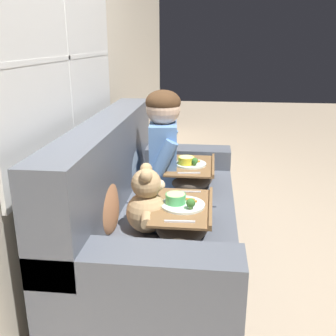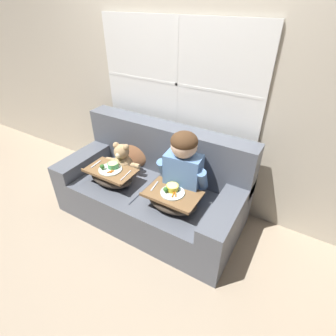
# 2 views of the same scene
# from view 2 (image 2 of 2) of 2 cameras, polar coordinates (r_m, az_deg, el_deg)

# --- Properties ---
(ground_plane) EXTENTS (14.00, 14.00, 0.00)m
(ground_plane) POSITION_cam_2_polar(r_m,az_deg,el_deg) (2.87, -3.70, -10.11)
(ground_plane) COLOR tan
(wall_back_with_window) EXTENTS (8.00, 0.08, 2.60)m
(wall_back_with_window) POSITION_cam_2_polar(r_m,az_deg,el_deg) (2.64, 2.43, 18.65)
(wall_back_with_window) COLOR beige
(wall_back_with_window) RESTS_ON ground_plane
(couch) EXTENTS (1.83, 0.88, 0.92)m
(couch) POSITION_cam_2_polar(r_m,az_deg,el_deg) (2.71, -3.06, -4.26)
(couch) COLOR #565B66
(couch) RESTS_ON ground_plane
(throw_pillow_behind_child) EXTENTS (0.36, 0.17, 0.38)m
(throw_pillow_behind_child) POSITION_cam_2_polar(r_m,az_deg,el_deg) (2.55, 5.61, -0.05)
(throw_pillow_behind_child) COLOR slate
(throw_pillow_behind_child) RESTS_ON couch
(throw_pillow_behind_teddy) EXTENTS (0.38, 0.18, 0.39)m
(throw_pillow_behind_teddy) POSITION_cam_2_polar(r_m,az_deg,el_deg) (2.86, -7.07, 3.94)
(throw_pillow_behind_teddy) COLOR #B2754C
(throw_pillow_behind_teddy) RESTS_ON couch
(child_figure) EXTENTS (0.47, 0.24, 0.65)m
(child_figure) POSITION_cam_2_polar(r_m,az_deg,el_deg) (2.27, 3.37, 1.08)
(child_figure) COLOR #5B84BC
(child_figure) RESTS_ON couch
(teddy_bear) EXTENTS (0.39, 0.27, 0.36)m
(teddy_bear) POSITION_cam_2_polar(r_m,az_deg,el_deg) (2.72, -9.91, 1.45)
(teddy_bear) COLOR tan
(teddy_bear) RESTS_ON couch
(lap_tray_child) EXTENTS (0.48, 0.32, 0.22)m
(lap_tray_child) POSITION_cam_2_polar(r_m,az_deg,el_deg) (2.31, 0.95, -6.83)
(lap_tray_child) COLOR #473D33
(lap_tray_child) RESTS_ON child_figure
(lap_tray_teddy) EXTENTS (0.49, 0.30, 0.22)m
(lap_tray_teddy) POSITION_cam_2_polar(r_m,az_deg,el_deg) (2.65, -12.24, -1.63)
(lap_tray_teddy) COLOR #473D33
(lap_tray_teddy) RESTS_ON teddy_bear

